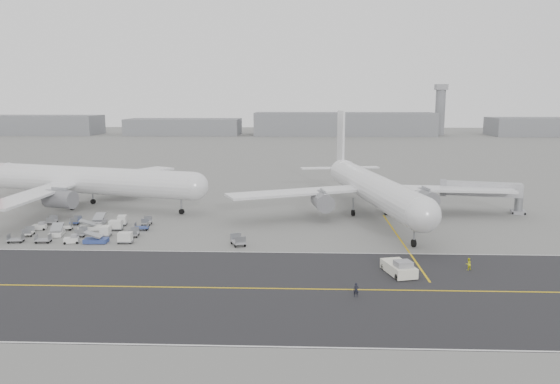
{
  "coord_description": "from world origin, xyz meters",
  "views": [
    {
      "loc": [
        13.56,
        -81.61,
        23.06
      ],
      "look_at": [
        9.94,
        12.0,
        6.82
      ],
      "focal_mm": 35.0,
      "sensor_mm": 36.0,
      "label": 1
    }
  ],
  "objects_px": {
    "airliner_b": "(371,187)",
    "control_tower": "(440,109)",
    "ground_crew_a": "(356,290)",
    "airliner_a": "(83,180)",
    "jet_bridge": "(482,191)",
    "pushback_tug": "(399,268)",
    "ground_crew_b": "(468,264)"
  },
  "relations": [
    {
      "from": "ground_crew_b",
      "to": "airliner_b",
      "type": "bearing_deg",
      "value": -98.92
    },
    {
      "from": "pushback_tug",
      "to": "ground_crew_a",
      "type": "distance_m",
      "value": 10.65
    },
    {
      "from": "pushback_tug",
      "to": "jet_bridge",
      "type": "relative_size",
      "value": 0.46
    },
    {
      "from": "pushback_tug",
      "to": "ground_crew_a",
      "type": "xyz_separation_m",
      "value": [
        -6.49,
        -8.44,
        -0.05
      ]
    },
    {
      "from": "control_tower",
      "to": "ground_crew_b",
      "type": "relative_size",
      "value": 18.68
    },
    {
      "from": "airliner_a",
      "to": "jet_bridge",
      "type": "height_order",
      "value": "airliner_a"
    },
    {
      "from": "airliner_a",
      "to": "pushback_tug",
      "type": "height_order",
      "value": "airliner_a"
    },
    {
      "from": "airliner_a",
      "to": "airliner_b",
      "type": "xyz_separation_m",
      "value": [
        60.02,
        -6.45,
        -0.05
      ]
    },
    {
      "from": "control_tower",
      "to": "pushback_tug",
      "type": "bearing_deg",
      "value": -104.84
    },
    {
      "from": "control_tower",
      "to": "airliner_b",
      "type": "relative_size",
      "value": 0.54
    },
    {
      "from": "airliner_b",
      "to": "control_tower",
      "type": "bearing_deg",
      "value": 63.31
    },
    {
      "from": "airliner_a",
      "to": "airliner_b",
      "type": "height_order",
      "value": "airliner_a"
    },
    {
      "from": "airliner_a",
      "to": "jet_bridge",
      "type": "xyz_separation_m",
      "value": [
        83.1,
        -1.87,
        -1.43
      ]
    },
    {
      "from": "airliner_b",
      "to": "jet_bridge",
      "type": "relative_size",
      "value": 3.41
    },
    {
      "from": "control_tower",
      "to": "airliner_a",
      "type": "bearing_deg",
      "value": -119.55
    },
    {
      "from": "airliner_b",
      "to": "ground_crew_b",
      "type": "relative_size",
      "value": 34.48
    },
    {
      "from": "control_tower",
      "to": "airliner_b",
      "type": "height_order",
      "value": "control_tower"
    },
    {
      "from": "ground_crew_a",
      "to": "airliner_a",
      "type": "bearing_deg",
      "value": 141.37
    },
    {
      "from": "ground_crew_a",
      "to": "ground_crew_b",
      "type": "bearing_deg",
      "value": 39.23
    },
    {
      "from": "pushback_tug",
      "to": "control_tower",
      "type": "bearing_deg",
      "value": 60.16
    },
    {
      "from": "airliner_a",
      "to": "ground_crew_a",
      "type": "xyz_separation_m",
      "value": [
        52.81,
        -51.37,
        -4.97
      ]
    },
    {
      "from": "control_tower",
      "to": "jet_bridge",
      "type": "height_order",
      "value": "control_tower"
    },
    {
      "from": "airliner_a",
      "to": "ground_crew_b",
      "type": "xyz_separation_m",
      "value": [
        69.02,
        -40.59,
        -4.99
      ]
    },
    {
      "from": "ground_crew_a",
      "to": "ground_crew_b",
      "type": "height_order",
      "value": "ground_crew_a"
    },
    {
      "from": "control_tower",
      "to": "jet_bridge",
      "type": "xyz_separation_m",
      "value": [
        -49.6,
        -235.91,
        -11.86
      ]
    },
    {
      "from": "control_tower",
      "to": "ground_crew_a",
      "type": "relative_size",
      "value": 18.27
    },
    {
      "from": "airliner_b",
      "to": "ground_crew_b",
      "type": "xyz_separation_m",
      "value": [
        9.0,
        -34.14,
        -4.93
      ]
    },
    {
      "from": "control_tower",
      "to": "ground_crew_b",
      "type": "distance_m",
      "value": 282.33
    },
    {
      "from": "airliner_a",
      "to": "airliner_b",
      "type": "distance_m",
      "value": 60.36
    },
    {
      "from": "airliner_a",
      "to": "pushback_tug",
      "type": "bearing_deg",
      "value": -109.81
    },
    {
      "from": "ground_crew_b",
      "to": "pushback_tug",
      "type": "bearing_deg",
      "value": -10.14
    },
    {
      "from": "airliner_b",
      "to": "ground_crew_a",
      "type": "distance_m",
      "value": 45.76
    }
  ]
}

